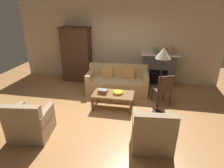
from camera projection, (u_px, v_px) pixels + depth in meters
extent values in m
plane|color=#B27A47|center=(100.00, 113.00, 4.87)|extent=(9.60, 9.60, 0.00)
cube|color=beige|center=(116.00, 43.00, 6.65)|extent=(7.20, 0.10, 2.80)
cube|color=#4C4947|center=(159.00, 70.00, 6.49)|extent=(1.10, 0.36, 1.08)
cube|color=black|center=(158.00, 77.00, 6.40)|extent=(0.60, 0.01, 0.52)
cube|color=white|center=(160.00, 54.00, 6.25)|extent=(1.26, 0.48, 0.04)
cube|color=#472D1E|center=(77.00, 55.00, 6.76)|extent=(1.00, 0.52, 1.89)
cube|color=#3C271A|center=(75.00, 28.00, 6.38)|extent=(1.06, 0.55, 0.06)
sphere|color=#ADAFB5|center=(72.00, 56.00, 6.50)|extent=(0.04, 0.04, 0.04)
sphere|color=#ADAFB5|center=(76.00, 56.00, 6.48)|extent=(0.04, 0.04, 0.04)
cube|color=tan|center=(117.00, 86.00, 5.97)|extent=(1.95, 0.97, 0.44)
cube|color=tan|center=(118.00, 70.00, 6.12)|extent=(1.91, 0.31, 0.42)
cube|color=tan|center=(90.00, 75.00, 5.94)|extent=(0.21, 0.81, 0.22)
cube|color=tan|center=(146.00, 78.00, 5.75)|extent=(0.21, 0.81, 0.22)
cube|color=tan|center=(107.00, 72.00, 6.04)|extent=(0.37, 0.21, 0.37)
cube|color=tan|center=(129.00, 73.00, 5.97)|extent=(0.37, 0.21, 0.37)
cube|color=brown|center=(113.00, 94.00, 5.01)|extent=(1.10, 0.60, 0.05)
cube|color=brown|center=(93.00, 104.00, 4.94)|extent=(0.06, 0.06, 0.37)
cube|color=brown|center=(131.00, 108.00, 4.77)|extent=(0.06, 0.06, 0.37)
cube|color=brown|center=(98.00, 96.00, 5.41)|extent=(0.06, 0.06, 0.37)
cube|color=brown|center=(133.00, 99.00, 5.24)|extent=(0.06, 0.06, 0.37)
cylinder|color=gold|center=(118.00, 93.00, 4.98)|extent=(0.27, 0.27, 0.06)
cube|color=gold|center=(103.00, 93.00, 5.02)|extent=(0.24, 0.17, 0.03)
cube|color=#B73833|center=(103.00, 91.00, 5.00)|extent=(0.25, 0.19, 0.05)
cube|color=gray|center=(103.00, 90.00, 4.99)|extent=(0.25, 0.19, 0.03)
cylinder|color=slate|center=(155.00, 51.00, 6.24)|extent=(0.14, 0.14, 0.21)
cylinder|color=olive|center=(166.00, 51.00, 6.18)|extent=(0.09, 0.09, 0.20)
cylinder|color=#A86042|center=(172.00, 51.00, 6.13)|extent=(0.11, 0.11, 0.25)
cube|color=#997F60|center=(32.00, 126.00, 3.98)|extent=(0.85, 0.85, 0.42)
cube|color=#997F60|center=(21.00, 117.00, 3.52)|extent=(0.77, 0.26, 0.46)
cube|color=#997F60|center=(46.00, 114.00, 3.84)|extent=(0.21, 0.71, 0.20)
cube|color=#997F60|center=(15.00, 114.00, 3.87)|extent=(0.21, 0.71, 0.20)
cube|color=#997F60|center=(152.00, 136.00, 3.70)|extent=(0.83, 0.83, 0.42)
cube|color=#997F60|center=(155.00, 126.00, 3.24)|extent=(0.77, 0.23, 0.46)
cube|color=#997F60|center=(170.00, 123.00, 3.55)|extent=(0.18, 0.71, 0.20)
cube|color=#997F60|center=(136.00, 122.00, 3.60)|extent=(0.18, 0.71, 0.20)
cube|color=#472D1E|center=(162.00, 89.00, 5.23)|extent=(0.57, 0.57, 0.04)
cylinder|color=#472D1E|center=(164.00, 93.00, 5.52)|extent=(0.04, 0.04, 0.41)
cylinder|color=#472D1E|center=(152.00, 94.00, 5.45)|extent=(0.04, 0.04, 0.41)
cylinder|color=#472D1E|center=(170.00, 99.00, 5.18)|extent=(0.04, 0.04, 0.41)
cylinder|color=#472D1E|center=(157.00, 100.00, 5.11)|extent=(0.04, 0.04, 0.41)
cube|color=#472D1E|center=(166.00, 84.00, 4.95)|extent=(0.42, 0.20, 0.45)
cylinder|color=black|center=(157.00, 112.00, 4.90)|extent=(0.26, 0.26, 0.02)
cylinder|color=black|center=(160.00, 87.00, 4.61)|extent=(0.03, 0.03, 1.49)
cone|color=beige|center=(163.00, 53.00, 4.29)|extent=(0.36, 0.36, 0.26)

